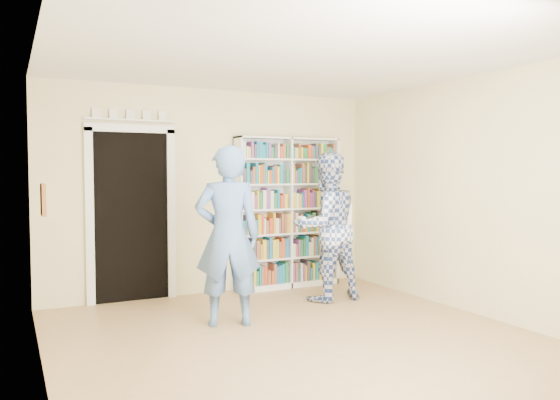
{
  "coord_description": "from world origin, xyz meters",
  "views": [
    {
      "loc": [
        -2.48,
        -4.39,
        1.62
      ],
      "look_at": [
        0.18,
        0.9,
        1.31
      ],
      "focal_mm": 35.0,
      "sensor_mm": 36.0,
      "label": 1
    }
  ],
  "objects": [
    {
      "name": "floor",
      "position": [
        0.0,
        0.0,
        0.0
      ],
      "size": [
        5.0,
        5.0,
        0.0
      ],
      "primitive_type": "plane",
      "color": "#A07B4D",
      "rests_on": "ground"
    },
    {
      "name": "ceiling",
      "position": [
        0.0,
        0.0,
        2.7
      ],
      "size": [
        5.0,
        5.0,
        0.0
      ],
      "primitive_type": "plane",
      "rotation": [
        3.14,
        0.0,
        0.0
      ],
      "color": "white",
      "rests_on": "wall_back"
    },
    {
      "name": "wall_back",
      "position": [
        0.0,
        2.5,
        1.35
      ],
      "size": [
        4.5,
        0.0,
        4.5
      ],
      "primitive_type": "plane",
      "rotation": [
        1.57,
        0.0,
        0.0
      ],
      "color": "beige",
      "rests_on": "floor"
    },
    {
      "name": "wall_left",
      "position": [
        -2.25,
        0.0,
        1.35
      ],
      "size": [
        0.0,
        5.0,
        5.0
      ],
      "primitive_type": "plane",
      "rotation": [
        1.57,
        0.0,
        1.57
      ],
      "color": "beige",
      "rests_on": "floor"
    },
    {
      "name": "wall_right",
      "position": [
        2.25,
        0.0,
        1.35
      ],
      "size": [
        0.0,
        5.0,
        5.0
      ],
      "primitive_type": "plane",
      "rotation": [
        1.57,
        0.0,
        -1.57
      ],
      "color": "beige",
      "rests_on": "floor"
    },
    {
      "name": "bookshelf",
      "position": [
        1.02,
        2.34,
        1.05
      ],
      "size": [
        1.52,
        0.28,
        2.09
      ],
      "rotation": [
        0.0,
        0.0,
        -0.26
      ],
      "color": "white",
      "rests_on": "floor"
    },
    {
      "name": "doorway",
      "position": [
        -1.1,
        2.48,
        1.18
      ],
      "size": [
        1.1,
        0.08,
        2.43
      ],
      "color": "black",
      "rests_on": "floor"
    },
    {
      "name": "wall_art",
      "position": [
        -2.23,
        0.2,
        1.4
      ],
      "size": [
        0.03,
        0.25,
        0.25
      ],
      "primitive_type": "cube",
      "color": "brown",
      "rests_on": "wall_left"
    },
    {
      "name": "man_blue",
      "position": [
        -0.42,
        0.93,
        0.94
      ],
      "size": [
        0.79,
        0.63,
        1.89
      ],
      "primitive_type": "imported",
      "rotation": [
        0.0,
        0.0,
        2.84
      ],
      "color": "#547BBC",
      "rests_on": "floor"
    },
    {
      "name": "man_plaid",
      "position": [
        1.09,
        1.43,
        0.93
      ],
      "size": [
        0.91,
        0.71,
        1.85
      ],
      "primitive_type": "imported",
      "rotation": [
        0.0,
        0.0,
        3.16
      ],
      "color": "#2C4588",
      "rests_on": "floor"
    },
    {
      "name": "paper_sheet",
      "position": [
        1.25,
        1.25,
        1.06
      ],
      "size": [
        0.22,
        0.06,
        0.31
      ],
      "primitive_type": "cube",
      "rotation": [
        0.0,
        0.0,
        0.21
      ],
      "color": "white",
      "rests_on": "man_plaid"
    }
  ]
}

